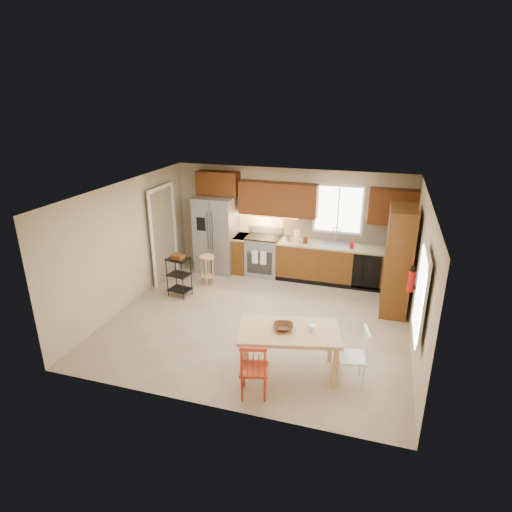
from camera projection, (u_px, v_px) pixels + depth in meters
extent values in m
plane|color=gray|center=(259.00, 320.00, 8.18)|extent=(5.50, 5.50, 0.00)
cube|color=silver|center=(259.00, 191.00, 7.28)|extent=(5.50, 5.00, 0.02)
cube|color=#CCB793|center=(290.00, 222.00, 9.96)|extent=(5.50, 0.02, 2.50)
cube|color=#CCB793|center=(204.00, 327.00, 5.50)|extent=(5.50, 0.02, 2.50)
cube|color=#CCB793|center=(127.00, 245.00, 8.48)|extent=(0.02, 5.00, 2.50)
cube|color=#CCB793|center=(420.00, 277.00, 6.98)|extent=(0.02, 5.00, 2.50)
cube|color=gray|center=(216.00, 234.00, 10.21)|extent=(0.92, 0.75, 1.82)
cube|color=gray|center=(263.00, 256.00, 10.11)|extent=(0.76, 0.63, 0.92)
cube|color=#623612|center=(241.00, 254.00, 10.28)|extent=(0.30, 0.60, 0.90)
cube|color=#623612|center=(342.00, 265.00, 9.63)|extent=(2.92, 0.60, 0.90)
cube|color=black|center=(366.00, 272.00, 9.22)|extent=(0.60, 0.02, 0.78)
cube|color=beige|center=(345.00, 230.00, 9.63)|extent=(2.92, 0.03, 0.55)
cube|color=#5A2B0F|center=(218.00, 183.00, 9.97)|extent=(1.00, 0.35, 0.55)
cube|color=#5A2B0F|center=(278.00, 199.00, 9.67)|extent=(1.80, 0.35, 0.75)
cube|color=#5A2B0F|center=(393.00, 207.00, 8.99)|extent=(1.00, 0.35, 0.75)
cube|color=white|center=(338.00, 209.00, 9.50)|extent=(1.12, 0.04, 1.12)
cube|color=gray|center=(334.00, 247.00, 9.54)|extent=(0.62, 0.46, 0.16)
cube|color=#FFBF66|center=(265.00, 215.00, 9.87)|extent=(1.60, 0.30, 0.01)
imported|color=#B10D0C|center=(352.00, 244.00, 9.29)|extent=(0.09, 0.09, 0.19)
cylinder|color=white|center=(297.00, 236.00, 9.66)|extent=(0.12, 0.12, 0.28)
cylinder|color=gray|center=(288.00, 237.00, 9.73)|extent=(0.11, 0.11, 0.18)
cylinder|color=#512915|center=(305.00, 240.00, 9.60)|extent=(0.10, 0.10, 0.14)
cube|color=#623612|center=(398.00, 261.00, 8.21)|extent=(0.50, 0.95, 2.10)
cylinder|color=#B10D0C|center=(411.00, 281.00, 7.20)|extent=(0.12, 0.12, 0.36)
cube|color=white|center=(421.00, 296.00, 5.90)|extent=(0.04, 1.02, 1.32)
cube|color=#8C7A59|center=(163.00, 235.00, 9.69)|extent=(0.04, 0.95, 2.10)
imported|color=#512915|center=(283.00, 329.00, 6.42)|extent=(0.37, 0.37, 0.07)
cylinder|color=white|center=(312.00, 329.00, 6.38)|extent=(0.13, 0.13, 0.12)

